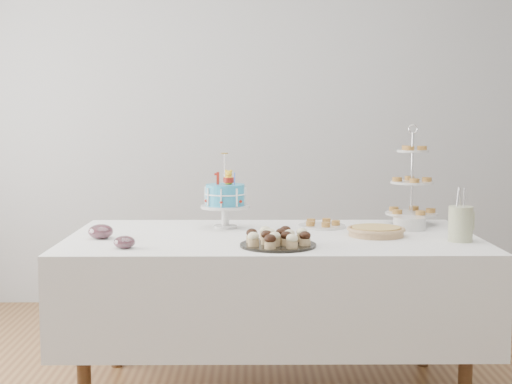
{
  "coord_description": "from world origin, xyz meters",
  "views": [
    {
      "loc": [
        -0.11,
        -3.03,
        1.33
      ],
      "look_at": [
        -0.08,
        0.3,
        0.98
      ],
      "focal_mm": 50.0,
      "sensor_mm": 36.0,
      "label": 1
    }
  ],
  "objects_px": {
    "birthday_cake": "(225,208)",
    "plate_stack": "(409,223)",
    "pie": "(376,231)",
    "jam_bowl_b": "(101,232)",
    "utensil_pitcher": "(461,222)",
    "cupcake_tray": "(278,238)",
    "pastry_plate": "(322,224)",
    "tiered_stand": "(412,183)",
    "table": "(273,282)",
    "jam_bowl_a": "(124,242)"
  },
  "relations": [
    {
      "from": "birthday_cake",
      "to": "jam_bowl_a",
      "type": "relative_size",
      "value": 4.11
    },
    {
      "from": "jam_bowl_a",
      "to": "pastry_plate",
      "type": "bearing_deg",
      "value": 32.73
    },
    {
      "from": "table",
      "to": "jam_bowl_b",
      "type": "relative_size",
      "value": 16.86
    },
    {
      "from": "table",
      "to": "birthday_cake",
      "type": "distance_m",
      "value": 0.46
    },
    {
      "from": "tiered_stand",
      "to": "utensil_pitcher",
      "type": "distance_m",
      "value": 0.54
    },
    {
      "from": "plate_stack",
      "to": "utensil_pitcher",
      "type": "relative_size",
      "value": 0.66
    },
    {
      "from": "table",
      "to": "birthday_cake",
      "type": "relative_size",
      "value": 5.07
    },
    {
      "from": "jam_bowl_b",
      "to": "utensil_pitcher",
      "type": "height_order",
      "value": "utensil_pitcher"
    },
    {
      "from": "plate_stack",
      "to": "pie",
      "type": "bearing_deg",
      "value": -136.5
    },
    {
      "from": "plate_stack",
      "to": "pastry_plate",
      "type": "xyz_separation_m",
      "value": [
        -0.43,
        0.08,
        -0.02
      ]
    },
    {
      "from": "pie",
      "to": "pastry_plate",
      "type": "relative_size",
      "value": 1.14
    },
    {
      "from": "pie",
      "to": "pastry_plate",
      "type": "xyz_separation_m",
      "value": [
        -0.23,
        0.27,
        -0.01
      ]
    },
    {
      "from": "cupcake_tray",
      "to": "plate_stack",
      "type": "xyz_separation_m",
      "value": [
        0.67,
        0.46,
        -0.01
      ]
    },
    {
      "from": "tiered_stand",
      "to": "pastry_plate",
      "type": "height_order",
      "value": "tiered_stand"
    },
    {
      "from": "pastry_plate",
      "to": "cupcake_tray",
      "type": "bearing_deg",
      "value": -114.47
    },
    {
      "from": "pie",
      "to": "tiered_stand",
      "type": "height_order",
      "value": "tiered_stand"
    },
    {
      "from": "birthday_cake",
      "to": "pastry_plate",
      "type": "xyz_separation_m",
      "value": [
        0.49,
        0.02,
        -0.09
      ]
    },
    {
      "from": "plate_stack",
      "to": "table",
      "type": "bearing_deg",
      "value": -165.95
    },
    {
      "from": "table",
      "to": "cupcake_tray",
      "type": "height_order",
      "value": "cupcake_tray"
    },
    {
      "from": "plate_stack",
      "to": "pastry_plate",
      "type": "height_order",
      "value": "plate_stack"
    },
    {
      "from": "table",
      "to": "pastry_plate",
      "type": "distance_m",
      "value": 0.43
    },
    {
      "from": "table",
      "to": "cupcake_tray",
      "type": "xyz_separation_m",
      "value": [
        0.01,
        -0.29,
        0.26
      ]
    },
    {
      "from": "pastry_plate",
      "to": "jam_bowl_a",
      "type": "bearing_deg",
      "value": -147.27
    },
    {
      "from": "pie",
      "to": "jam_bowl_a",
      "type": "height_order",
      "value": "jam_bowl_a"
    },
    {
      "from": "jam_bowl_a",
      "to": "table",
      "type": "bearing_deg",
      "value": 27.26
    },
    {
      "from": "birthday_cake",
      "to": "plate_stack",
      "type": "height_order",
      "value": "birthday_cake"
    },
    {
      "from": "cupcake_tray",
      "to": "jam_bowl_b",
      "type": "xyz_separation_m",
      "value": [
        -0.81,
        0.2,
        -0.01
      ]
    },
    {
      "from": "tiered_stand",
      "to": "utensil_pitcher",
      "type": "height_order",
      "value": "tiered_stand"
    },
    {
      "from": "table",
      "to": "pastry_plate",
      "type": "relative_size",
      "value": 7.99
    },
    {
      "from": "pie",
      "to": "jam_bowl_b",
      "type": "height_order",
      "value": "jam_bowl_b"
    },
    {
      "from": "cupcake_tray",
      "to": "jam_bowl_b",
      "type": "relative_size",
      "value": 2.92
    },
    {
      "from": "cupcake_tray",
      "to": "pastry_plate",
      "type": "bearing_deg",
      "value": 65.53
    },
    {
      "from": "pie",
      "to": "jam_bowl_b",
      "type": "relative_size",
      "value": 2.4
    },
    {
      "from": "jam_bowl_a",
      "to": "utensil_pitcher",
      "type": "height_order",
      "value": "utensil_pitcher"
    },
    {
      "from": "cupcake_tray",
      "to": "pie",
      "type": "height_order",
      "value": "cupcake_tray"
    },
    {
      "from": "table",
      "to": "birthday_cake",
      "type": "xyz_separation_m",
      "value": [
        -0.23,
        0.22,
        0.33
      ]
    },
    {
      "from": "cupcake_tray",
      "to": "pastry_plate",
      "type": "relative_size",
      "value": 1.38
    },
    {
      "from": "birthday_cake",
      "to": "pastry_plate",
      "type": "bearing_deg",
      "value": 12.19
    },
    {
      "from": "jam_bowl_b",
      "to": "plate_stack",
      "type": "bearing_deg",
      "value": 9.79
    },
    {
      "from": "cupcake_tray",
      "to": "birthday_cake",
      "type": "bearing_deg",
      "value": 115.66
    },
    {
      "from": "pie",
      "to": "jam_bowl_a",
      "type": "relative_size",
      "value": 2.97
    },
    {
      "from": "birthday_cake",
      "to": "pie",
      "type": "xyz_separation_m",
      "value": [
        0.72,
        -0.24,
        -0.08
      ]
    },
    {
      "from": "pie",
      "to": "plate_stack",
      "type": "height_order",
      "value": "plate_stack"
    },
    {
      "from": "tiered_stand",
      "to": "pastry_plate",
      "type": "xyz_separation_m",
      "value": [
        -0.48,
        -0.09,
        -0.2
      ]
    },
    {
      "from": "pie",
      "to": "pastry_plate",
      "type": "distance_m",
      "value": 0.35
    },
    {
      "from": "pastry_plate",
      "to": "jam_bowl_b",
      "type": "distance_m",
      "value": 1.1
    },
    {
      "from": "table",
      "to": "jam_bowl_a",
      "type": "relative_size",
      "value": 20.85
    },
    {
      "from": "cupcake_tray",
      "to": "pie",
      "type": "relative_size",
      "value": 1.21
    },
    {
      "from": "table",
      "to": "utensil_pitcher",
      "type": "relative_size",
      "value": 7.91
    },
    {
      "from": "pie",
      "to": "pastry_plate",
      "type": "height_order",
      "value": "pie"
    }
  ]
}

